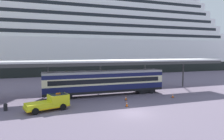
{
  "coord_description": "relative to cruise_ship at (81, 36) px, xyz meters",
  "views": [
    {
      "loc": [
        -10.01,
        -21.3,
        7.14
      ],
      "look_at": [
        -0.03,
        7.52,
        4.5
      ],
      "focal_mm": 32.65,
      "sensor_mm": 36.0,
      "label": 1
    }
  ],
  "objects": [
    {
      "name": "traffic_cone_mid",
      "position": [
        -2.33,
        -47.5,
        -12.66
      ],
      "size": [
        0.36,
        0.36,
        0.74
      ],
      "color": "black",
      "rests_on": "ground"
    },
    {
      "name": "service_truck",
      "position": [
        -13.14,
        -49.14,
        -12.03
      ],
      "size": [
        5.56,
        3.42,
        2.02
      ],
      "color": "yellow",
      "rests_on": "ground"
    },
    {
      "name": "cruise_ship",
      "position": [
        0.0,
        0.0,
        0.0
      ],
      "size": [
        121.47,
        26.42,
        38.39
      ],
      "color": "black",
      "rests_on": "ground"
    },
    {
      "name": "train_carriage",
      "position": [
        -4.19,
        -43.09,
        -10.72
      ],
      "size": [
        20.06,
        2.81,
        4.11
      ],
      "color": "black",
      "rests_on": "ground"
    },
    {
      "name": "traffic_cone_far",
      "position": [
        -3.64,
        -50.88,
        -12.66
      ],
      "size": [
        0.36,
        0.36,
        0.74
      ],
      "color": "black",
      "rests_on": "ground"
    },
    {
      "name": "platform_canopy",
      "position": [
        -4.19,
        -42.68,
        -7.42
      ],
      "size": [
        44.73,
        5.66,
        5.84
      ],
      "color": "silver",
      "rests_on": "ground"
    },
    {
      "name": "ground_plane",
      "position": [
        -4.1,
        -53.83,
        -13.02
      ],
      "size": [
        400.0,
        400.0,
        0.0
      ],
      "primitive_type": "plane",
      "color": "slate"
    },
    {
      "name": "traffic_cone_near",
      "position": [
        5.35,
        -48.33,
        -12.68
      ],
      "size": [
        0.36,
        0.36,
        0.68
      ],
      "color": "black",
      "rests_on": "ground"
    },
    {
      "name": "quay_bollard",
      "position": [
        -18.46,
        -47.76,
        -12.5
      ],
      "size": [
        0.48,
        0.48,
        0.96
      ],
      "color": "black",
      "rests_on": "ground"
    }
  ]
}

